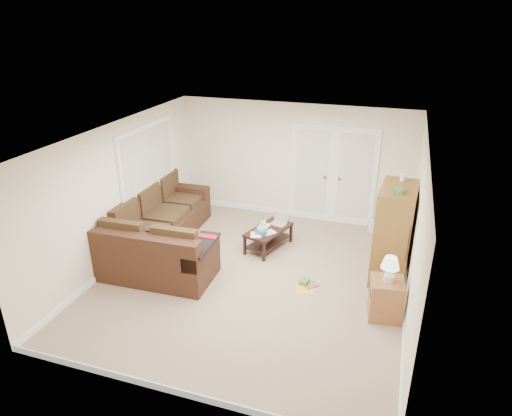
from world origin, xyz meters
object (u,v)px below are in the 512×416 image
(sectional_sofa, at_px, (159,236))
(tv_armoire, at_px, (394,233))
(coffee_table, at_px, (269,237))
(side_cabinet, at_px, (386,295))

(sectional_sofa, xyz_separation_m, tv_armoire, (4.14, 0.52, 0.46))
(coffee_table, bearing_deg, sectional_sofa, -138.09)
(coffee_table, distance_m, tv_armoire, 2.35)
(coffee_table, distance_m, side_cabinet, 2.72)
(sectional_sofa, distance_m, side_cabinet, 4.19)
(coffee_table, xyz_separation_m, tv_armoire, (2.25, -0.34, 0.60))
(tv_armoire, xyz_separation_m, side_cabinet, (0.00, -1.18, -0.47))
(coffee_table, relative_size, tv_armoire, 0.63)
(sectional_sofa, bearing_deg, side_cabinet, -10.83)
(tv_armoire, bearing_deg, side_cabinet, -85.95)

